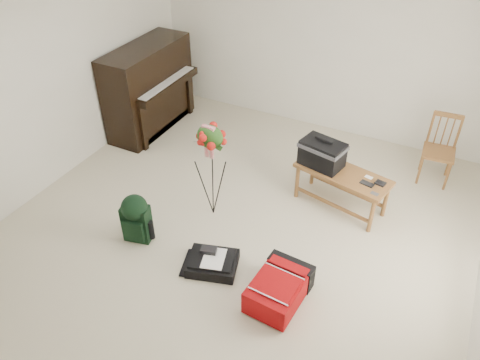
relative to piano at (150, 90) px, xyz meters
The scene contains 11 objects.
floor 2.77m from the piano, 36.20° to the right, with size 5.00×5.50×0.01m, color beige.
ceiling 3.31m from the piano, 36.20° to the right, with size 5.00×5.50×0.01m, color white.
wall_back 2.55m from the piano, 27.74° to the left, with size 5.00×0.04×2.50m, color white.
wall_left 1.76m from the piano, 101.09° to the right, with size 0.04×5.50×2.50m, color white.
piano is the anchor object (origin of this frame).
bench 2.95m from the piano, 11.61° to the right, with size 1.16×0.67×0.84m.
dining_chair 4.04m from the piano, ahead, with size 0.40×0.40×0.88m.
red_suitcase 3.71m from the piano, 35.64° to the right, with size 0.49×0.69×0.28m.
black_duffel 3.12m from the piano, 43.59° to the right, with size 0.59×0.52×0.21m.
green_backpack 2.49m from the piano, 58.60° to the right, with size 0.32×0.30×0.58m.
flower_stand 2.27m from the piano, 37.01° to the right, with size 0.41×0.41×1.22m.
Camera 1 is at (1.80, -3.37, 3.62)m, focal length 35.00 mm.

